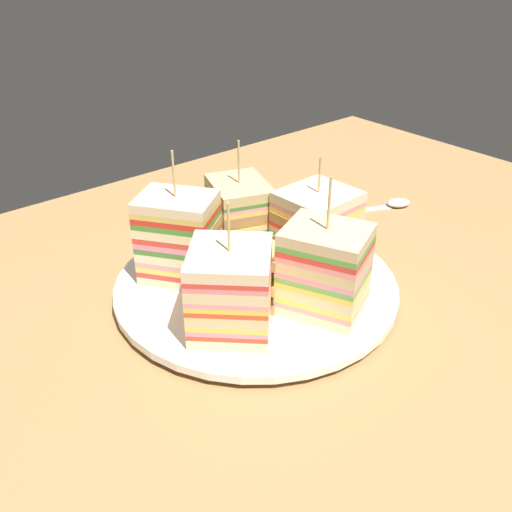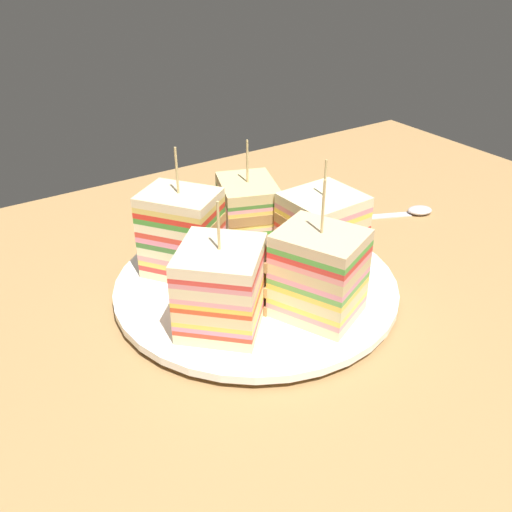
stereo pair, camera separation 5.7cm
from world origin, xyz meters
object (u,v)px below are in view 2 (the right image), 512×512
plate (256,286)px  sandwich_wedge_3 (182,233)px  sandwich_wedge_1 (321,230)px  sandwich_wedge_2 (248,214)px  sandwich_wedge_4 (221,288)px  sandwich_wedge_0 (318,274)px  chip_pile (265,266)px  spoon (401,213)px

plate → sandwich_wedge_3: size_ratio=2.12×
sandwich_wedge_1 → sandwich_wedge_2: bearing=-63.3°
sandwich_wedge_1 → sandwich_wedge_4: size_ratio=0.95×
sandwich_wedge_0 → sandwich_wedge_1: (6.09, 7.00, -0.29)cm
sandwich_wedge_4 → chip_pile: size_ratio=1.53×
sandwich_wedge_4 → spoon: sandwich_wedge_4 is taller
sandwich_wedge_0 → chip_pile: 7.82cm
sandwich_wedge_0 → sandwich_wedge_4: size_ratio=1.09×
plate → chip_pile: 2.49cm
sandwich_wedge_1 → chip_pile: size_ratio=1.46×
sandwich_wedge_3 → sandwich_wedge_0: bearing=-8.8°
sandwich_wedge_0 → sandwich_wedge_3: (-6.97, 13.58, 0.23)cm
sandwich_wedge_0 → sandwich_wedge_2: (1.80, 14.69, -0.41)cm
plate → spoon: bearing=10.4°
sandwich_wedge_3 → sandwich_wedge_4: bearing=-43.6°
sandwich_wedge_2 → plate: bearing=-6.7°
sandwich_wedge_4 → chip_pile: (7.44, 3.98, -2.21)cm
sandwich_wedge_4 → spoon: 34.47cm
sandwich_wedge_1 → chip_pile: (-6.98, 0.36, -2.23)cm
sandwich_wedge_2 → spoon: sandwich_wedge_2 is taller
plate → chip_pile: bearing=-20.7°
spoon → sandwich_wedge_0: bearing=-129.3°
spoon → sandwich_wedge_2: bearing=-161.8°
plate → sandwich_wedge_0: size_ratio=2.15×
plate → sandwich_wedge_0: bearing=-77.2°
sandwich_wedge_1 → spoon: 19.89cm
plate → sandwich_wedge_0: 9.24cm
plate → chip_pile: (0.85, -0.32, 2.32)cm
spoon → sandwich_wedge_3: bearing=-158.3°
sandwich_wedge_0 → sandwich_wedge_2: 14.81cm
sandwich_wedge_3 → chip_pile: 9.12cm
sandwich_wedge_3 → spoon: (31.49, -1.09, -5.59)cm
plate → sandwich_wedge_0: (1.75, -7.68, 4.84)cm
sandwich_wedge_4 → sandwich_wedge_1: bearing=-32.0°
sandwich_wedge_2 → spoon: (22.72, -2.20, -4.95)cm
plate → chip_pile: chip_pile is taller
sandwich_wedge_3 → sandwich_wedge_2: bearing=61.3°
sandwich_wedge_1 → spoon: bearing=-165.9°
chip_pile → spoon: bearing=11.4°
sandwich_wedge_0 → sandwich_wedge_3: bearing=2.8°
sandwich_wedge_3 → spoon: sandwich_wedge_3 is taller
chip_pile → spoon: (25.41, 5.14, -2.84)cm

